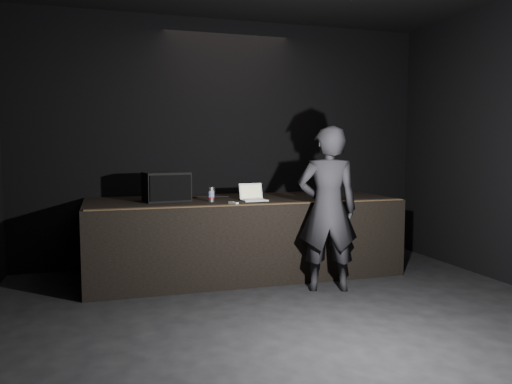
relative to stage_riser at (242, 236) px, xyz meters
The scene contains 11 objects.
ground 2.78m from the stage_riser, 90.00° to the right, with size 7.00×7.00×0.00m, color black.
room_walls 3.13m from the stage_riser, 90.00° to the right, with size 6.10×7.10×3.52m.
stage_riser is the anchor object (origin of this frame).
riser_lip 0.87m from the stage_riser, 90.00° to the right, with size 3.92×0.10×0.01m, color brown.
stage_monitor 1.20m from the stage_riser, behind, with size 0.60×0.48×0.37m.
cable 0.85m from the stage_riser, 155.25° to the left, with size 0.02×0.02×1.00m, color black.
laptop 0.61m from the stage_riser, 70.92° to the right, with size 0.33×0.30×0.21m.
beer_can 0.78m from the stage_riser, 153.02° to the right, with size 0.08×0.08×0.18m.
plastic_cup 1.04m from the stage_riser, 10.69° to the right, with size 0.08×0.08×0.10m, color white.
wii_remote 0.83m from the stage_riser, 113.87° to the right, with size 0.04×0.16×0.03m, color white.
person 1.38m from the stage_riser, 54.58° to the right, with size 0.70×0.46×1.92m, color black.
Camera 1 is at (-1.73, -3.61, 1.69)m, focal length 35.00 mm.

